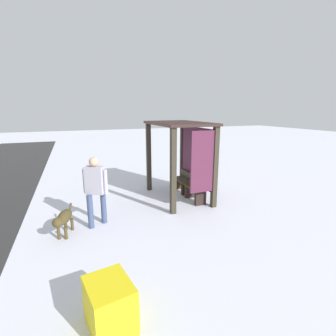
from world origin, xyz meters
TOP-DOWN VIEW (x-y plane):
  - ground_plane at (0.00, 0.00)m, footprint 60.00×60.00m
  - bus_shelter at (0.12, 0.24)m, footprint 2.53×1.58m
  - bench_left_inside at (-0.51, 0.39)m, footprint 0.91×0.40m
  - bench_center_inside at (0.51, 0.39)m, footprint 0.91×0.41m
  - person_walking at (1.12, -2.73)m, footprint 0.45×0.59m
  - dog at (1.39, -3.51)m, footprint 1.00×0.47m
  - grit_bin at (4.28, -2.90)m, footprint 0.79×0.67m

SIDE VIEW (x-z plane):
  - ground_plane at x=0.00m, z-range 0.00..0.00m
  - bench_left_inside at x=-0.51m, z-range -0.05..0.69m
  - bench_center_inside at x=0.51m, z-range -0.05..0.71m
  - grit_bin at x=4.28m, z-range 0.00..0.66m
  - dog at x=1.39m, z-range 0.12..0.73m
  - person_walking at x=1.12m, z-range 0.16..1.93m
  - bus_shelter at x=0.12m, z-range 0.47..2.97m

